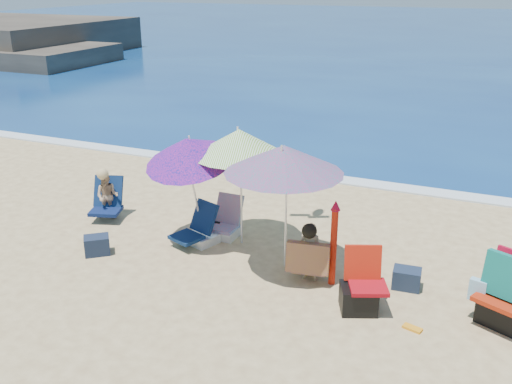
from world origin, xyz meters
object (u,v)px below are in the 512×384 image
at_px(umbrella_striped, 239,143).
at_px(person_center, 309,253).
at_px(umbrella_blue, 188,150).
at_px(camp_chair_left, 360,292).
at_px(umbrella_turquoise, 284,159).
at_px(person_left, 107,196).
at_px(camp_chair_right, 503,299).
at_px(furled_umbrella, 334,239).
at_px(chair_navy, 199,233).
at_px(chair_rainbow, 225,226).

height_order(umbrella_striped, person_center, umbrella_striped).
height_order(umbrella_blue, camp_chair_left, umbrella_blue).
distance_m(umbrella_turquoise, person_left, 4.07).
bearing_deg(camp_chair_right, furled_umbrella, 176.39).
relative_size(umbrella_turquoise, furled_umbrella, 1.74).
bearing_deg(furled_umbrella, umbrella_turquoise, 171.11).
height_order(umbrella_turquoise, umbrella_blue, umbrella_blue).
xyz_separation_m(chair_navy, camp_chair_right, (4.88, -0.60, 0.19)).
bearing_deg(camp_chair_right, person_center, 177.92).
height_order(chair_navy, camp_chair_right, camp_chair_right).
height_order(chair_rainbow, person_center, person_center).
bearing_deg(chair_rainbow, camp_chair_right, -12.95).
xyz_separation_m(umbrella_turquoise, person_center, (0.50, -0.18, -1.37)).
bearing_deg(person_center, chair_navy, 166.90).
bearing_deg(person_left, chair_rainbow, 4.32).
bearing_deg(camp_chair_left, umbrella_blue, 163.70).
bearing_deg(camp_chair_left, person_center, 151.59).
distance_m(chair_rainbow, person_left, 2.41).
distance_m(umbrella_turquoise, person_center, 1.47).
height_order(person_center, person_left, person_left).
xyz_separation_m(umbrella_turquoise, chair_rainbow, (-1.39, 0.78, -1.64)).
bearing_deg(umbrella_striped, camp_chair_left, -28.17).
bearing_deg(person_center, umbrella_striped, 151.97).
distance_m(camp_chair_left, person_left, 5.35).
bearing_deg(person_center, umbrella_turquoise, 159.84).
height_order(camp_chair_left, camp_chair_right, camp_chair_right).
xyz_separation_m(chair_rainbow, camp_chair_right, (4.61, -1.06, 0.19)).
bearing_deg(umbrella_striped, person_left, -179.43).
height_order(furled_umbrella, chair_rainbow, furled_umbrella).
xyz_separation_m(umbrella_striped, umbrella_blue, (-0.75, -0.37, -0.12)).
bearing_deg(chair_rainbow, umbrella_striped, -22.15).
bearing_deg(person_left, umbrella_striped, 0.57).
relative_size(camp_chair_left, camp_chair_right, 0.85).
bearing_deg(person_center, chair_rainbow, 153.09).
relative_size(furled_umbrella, chair_rainbow, 1.92).
distance_m(chair_navy, camp_chair_right, 4.92).
bearing_deg(chair_navy, umbrella_striped, 25.44).
relative_size(umbrella_turquoise, chair_navy, 2.70).
distance_m(umbrella_turquoise, camp_chair_left, 2.21).
bearing_deg(umbrella_turquoise, camp_chair_right, -5.02).
xyz_separation_m(umbrella_striped, furled_umbrella, (1.87, -0.76, -1.06)).
distance_m(chair_rainbow, camp_chair_right, 4.74).
bearing_deg(person_left, umbrella_blue, -9.66).
bearing_deg(umbrella_blue, camp_chair_left, -16.30).
distance_m(umbrella_blue, person_left, 2.38).
xyz_separation_m(chair_navy, person_left, (-2.12, 0.28, 0.27)).
bearing_deg(umbrella_turquoise, camp_chair_left, -25.60).
height_order(umbrella_striped, furled_umbrella, umbrella_striped).
bearing_deg(furled_umbrella, chair_rainbow, 157.92).
relative_size(umbrella_blue, camp_chair_right, 1.95).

